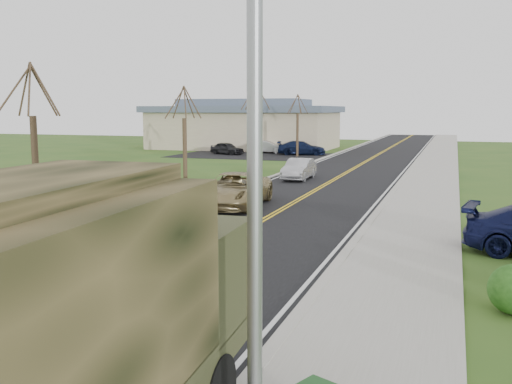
% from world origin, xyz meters
% --- Properties ---
extents(road, '(8.00, 120.00, 0.01)m').
position_xyz_m(road, '(0.00, 40.00, 0.01)').
color(road, black).
rests_on(road, ground).
extents(curb_right, '(0.30, 120.00, 0.12)m').
position_xyz_m(curb_right, '(4.15, 40.00, 0.06)').
color(curb_right, '#9E998E').
rests_on(curb_right, ground).
extents(sidewalk_right, '(3.20, 120.00, 0.10)m').
position_xyz_m(sidewalk_right, '(5.90, 40.00, 0.05)').
color(sidewalk_right, '#9E998E').
rests_on(sidewalk_right, ground).
extents(curb_left, '(0.30, 120.00, 0.10)m').
position_xyz_m(curb_left, '(-4.15, 40.00, 0.05)').
color(curb_left, '#9E998E').
rests_on(curb_left, ground).
extents(street_light, '(1.65, 0.22, 8.00)m').
position_xyz_m(street_light, '(4.90, -0.50, 4.43)').
color(street_light, gray).
rests_on(street_light, ground).
extents(bare_tree_a, '(1.93, 2.26, 6.08)m').
position_xyz_m(bare_tree_a, '(-7.00, 10.00, 2.63)').
color(bare_tree_a, '#38281C').
rests_on(bare_tree_a, ground).
extents(bare_tree_b, '(1.83, 2.14, 5.73)m').
position_xyz_m(bare_tree_b, '(-7.00, 22.00, 2.48)').
color(bare_tree_b, '#38281C').
rests_on(bare_tree_b, ground).
extents(bare_tree_c, '(2.04, 2.39, 6.42)m').
position_xyz_m(bare_tree_c, '(-7.00, 34.00, 2.78)').
color(bare_tree_c, '#38281C').
rests_on(bare_tree_c, ground).
extents(bare_tree_d, '(1.88, 2.20, 5.91)m').
position_xyz_m(bare_tree_d, '(-7.00, 46.00, 2.55)').
color(bare_tree_d, '#38281C').
rests_on(bare_tree_d, ground).
extents(commercial_building, '(25.50, 21.50, 5.65)m').
position_xyz_m(commercial_building, '(-15.98, 55.97, 2.69)').
color(commercial_building, tan).
rests_on(commercial_building, ground).
extents(military_truck, '(3.02, 7.65, 3.75)m').
position_xyz_m(military_truck, '(3.21, -2.44, 2.15)').
color(military_truck, black).
rests_on(military_truck, ground).
extents(suv_champagne, '(3.00, 5.76, 1.55)m').
position_xyz_m(suv_champagne, '(-2.33, 17.50, 0.77)').
color(suv_champagne, '#8D7C4F').
rests_on(suv_champagne, ground).
extents(sedan_silver, '(1.46, 4.06, 1.33)m').
position_xyz_m(sedan_silver, '(-2.18, 28.53, 0.67)').
color(sedan_silver, '#B4B4B9').
rests_on(sedan_silver, ground).
extents(lot_car_dark, '(3.88, 2.55, 1.23)m').
position_xyz_m(lot_car_dark, '(-14.37, 46.35, 0.61)').
color(lot_car_dark, black).
rests_on(lot_car_dark, ground).
extents(lot_car_silver, '(4.00, 1.79, 1.27)m').
position_xyz_m(lot_car_silver, '(-11.15, 49.37, 0.64)').
color(lot_car_silver, '#A8A7AC').
rests_on(lot_car_silver, ground).
extents(lot_car_navy, '(5.08, 2.97, 1.38)m').
position_xyz_m(lot_car_navy, '(-7.15, 48.19, 0.69)').
color(lot_car_navy, '#0E1734').
rests_on(lot_car_navy, ground).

